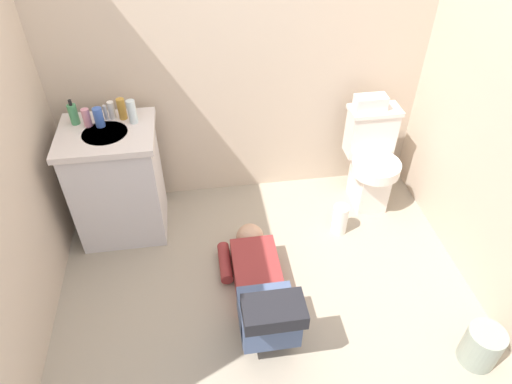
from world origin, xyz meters
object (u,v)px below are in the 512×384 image
bottle_clear (132,112)px  paper_towel_roll (340,219)px  bottle_pink (87,118)px  bottle_blue (99,117)px  tissue_box (371,103)px  person_plumber (261,290)px  bottle_white (112,110)px  bottle_amber (122,109)px  soap_dispenser (73,114)px  trash_can (482,346)px  faucet (106,113)px  vanity_cabinet (118,181)px  toilet (371,160)px

bottle_clear → paper_towel_roll: bearing=-15.0°
bottle_pink → bottle_blue: bearing=-10.3°
tissue_box → bottle_clear: bottle_clear is taller
bottle_pink → tissue_box: bearing=1.6°
person_plumber → bottle_white: 1.47m
tissue_box → bottle_amber: 1.66m
person_plumber → soap_dispenser: bearing=136.9°
bottle_blue → trash_can: bearing=-35.3°
bottle_amber → trash_can: (1.88, -1.50, -0.77)m
person_plumber → paper_towel_roll: (0.66, 0.57, -0.06)m
soap_dispenser → bottle_blue: soap_dispenser is taller
faucet → bottle_pink: (-0.11, -0.06, 0.01)m
bottle_amber → paper_towel_roll: (1.40, -0.42, -0.77)m
vanity_cabinet → tissue_box: tissue_box is taller
bottle_clear → faucet: bearing=160.9°
vanity_cabinet → bottle_amber: bottle_amber is taller
faucet → bottle_clear: (0.17, -0.06, 0.03)m
paper_towel_roll → tissue_box: bearing=58.1°
faucet → bottle_blue: 0.08m
toilet → bottle_white: (-1.77, 0.11, 0.51)m
bottle_white → bottle_clear: (0.13, -0.07, 0.02)m
bottle_amber → person_plumber: bearing=-53.1°
vanity_cabinet → soap_dispenser: soap_dispenser is taller
soap_dispenser → paper_towel_roll: 1.91m
faucet → soap_dispenser: 0.19m
bottle_pink → bottle_blue: bottle_blue is taller
trash_can → bottle_white: bearing=142.1°
bottle_pink → paper_towel_roll: 1.82m
vanity_cabinet → toilet: bearing=1.3°
bottle_blue → bottle_clear: bottle_clear is taller
soap_dispenser → bottle_clear: size_ratio=1.08×
bottle_blue → trash_can: 2.58m
bottle_white → trash_can: (1.94, -1.51, -0.76)m
bottle_blue → bottle_amber: 0.15m
tissue_box → bottle_white: bearing=179.4°
faucet → bottle_blue: (-0.03, -0.07, 0.01)m
bottle_pink → trash_can: 2.65m
vanity_cabinet → paper_towel_roll: vanity_cabinet is taller
tissue_box → bottle_amber: bearing=179.8°
toilet → bottle_clear: size_ratio=4.89×
tissue_box → toilet: bearing=-63.6°
bottle_clear → trash_can: bottle_clear is taller
soap_dispenser → bottle_amber: (0.29, 0.02, 0.00)m
tissue_box → bottle_pink: (-1.87, -0.05, 0.08)m
trash_can → bottle_clear: bearing=141.4°
bottle_amber → bottle_clear: bottle_clear is taller
bottle_blue → vanity_cabinet: bearing=-64.6°
vanity_cabinet → bottle_pink: bearing=143.3°
person_plumber → faucet: bearing=130.6°
bottle_clear → bottle_white: bearing=152.2°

